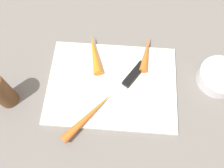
% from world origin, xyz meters
% --- Properties ---
extents(ground_plane, '(1.40, 1.40, 0.00)m').
position_xyz_m(ground_plane, '(0.00, 0.00, 0.00)').
color(ground_plane, slate).
extents(cutting_board, '(0.36, 0.26, 0.01)m').
position_xyz_m(cutting_board, '(0.00, 0.00, 0.01)').
color(cutting_board, silver).
rests_on(cutting_board, ground_plane).
extents(knife, '(0.13, 0.18, 0.01)m').
position_xyz_m(knife, '(0.05, 0.02, 0.02)').
color(knife, '#B7B7BC').
rests_on(knife, cutting_board).
extents(carrot_medium, '(0.06, 0.14, 0.03)m').
position_xyz_m(carrot_medium, '(-0.06, 0.09, 0.03)').
color(carrot_medium, orange).
rests_on(carrot_medium, cutting_board).
extents(carrot_longest, '(0.13, 0.15, 0.02)m').
position_xyz_m(carrot_longest, '(-0.05, -0.10, 0.02)').
color(carrot_longest, orange).
rests_on(carrot_longest, cutting_board).
extents(carrot_shortest, '(0.04, 0.12, 0.02)m').
position_xyz_m(carrot_shortest, '(0.09, 0.10, 0.02)').
color(carrot_shortest, orange).
rests_on(carrot_shortest, cutting_board).
extents(small_bowl, '(0.12, 0.12, 0.04)m').
position_xyz_m(small_bowl, '(0.30, 0.04, 0.02)').
color(small_bowl, silver).
rests_on(small_bowl, ground_plane).
extents(pepper_grinder, '(0.05, 0.05, 0.12)m').
position_xyz_m(pepper_grinder, '(-0.28, -0.06, 0.06)').
color(pepper_grinder, brown).
rests_on(pepper_grinder, ground_plane).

